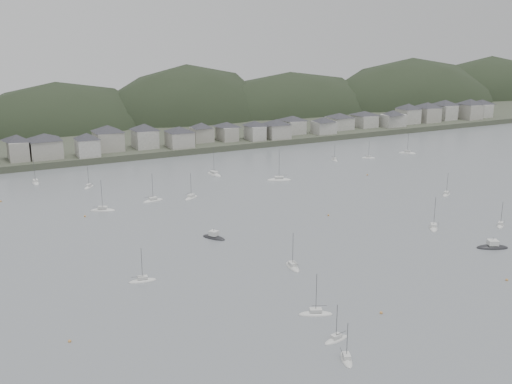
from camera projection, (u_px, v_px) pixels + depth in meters
ground at (399, 290)px, 143.25m from camera, size 900.00×900.00×0.00m
far_shore_land at (104, 120)px, 396.01m from camera, size 900.00×250.00×3.00m
forested_ridge at (123, 145)px, 379.55m from camera, size 851.55×103.94×102.57m
waterfront_town at (248, 128)px, 320.56m from camera, size 451.48×28.46×12.92m
moored_fleet at (204, 216)px, 199.20m from camera, size 245.62×174.53×13.82m
motor_launch_near at (492, 247)px, 170.49m from camera, size 9.59×6.91×4.15m
motor_launch_far at (214, 237)px, 178.53m from camera, size 6.47×8.25×3.89m
mooring_buoys at (286, 228)px, 187.12m from camera, size 175.90×133.06×0.70m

